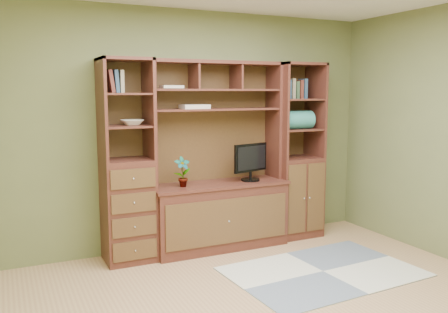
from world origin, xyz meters
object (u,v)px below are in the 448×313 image
left_tower (127,161)px  right_tower (296,151)px  monitor (251,155)px  center_hutch (219,156)px

left_tower → right_tower: same height
left_tower → right_tower: (2.02, 0.00, 0.00)m
left_tower → monitor: 1.37m
center_hutch → monitor: bearing=-5.4°
monitor → center_hutch: bearing=158.7°
center_hutch → monitor: 0.37m
left_tower → right_tower: bearing=0.0°
right_tower → monitor: size_ratio=3.56×
left_tower → right_tower: 2.02m
right_tower → center_hutch: bearing=-177.8°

